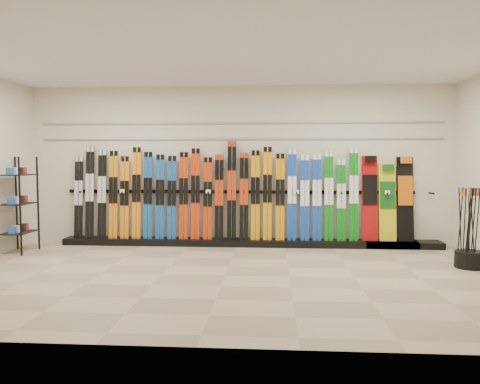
{
  "coord_description": "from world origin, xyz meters",
  "views": [
    {
      "loc": [
        0.64,
        -6.39,
        1.62
      ],
      "look_at": [
        0.14,
        1.0,
        1.1
      ],
      "focal_mm": 35.0,
      "sensor_mm": 36.0,
      "label": 1
    }
  ],
  "objects": [
    {
      "name": "floor",
      "position": [
        0.0,
        0.0,
        0.0
      ],
      "size": [
        8.0,
        8.0,
        0.0
      ],
      "primitive_type": "plane",
      "color": "gray",
      "rests_on": "ground"
    },
    {
      "name": "accessory_rack",
      "position": [
        -3.75,
        1.4,
        0.83
      ],
      "size": [
        0.4,
        0.6,
        1.67
      ],
      "primitive_type": "cube",
      "color": "black",
      "rests_on": "floor"
    },
    {
      "name": "ski_poles",
      "position": [
        3.58,
        0.73,
        0.61
      ],
      "size": [
        0.35,
        0.39,
        1.18
      ],
      "color": "black",
      "rests_on": "pole_bin"
    },
    {
      "name": "back_wall",
      "position": [
        0.0,
        2.5,
        1.5
      ],
      "size": [
        8.0,
        0.0,
        8.0
      ],
      "primitive_type": "plane",
      "rotation": [
        1.57,
        0.0,
        0.0
      ],
      "color": "beige",
      "rests_on": "floor"
    },
    {
      "name": "skis",
      "position": [
        -0.46,
        2.3,
        0.94
      ],
      "size": [
        5.37,
        0.18,
        1.84
      ],
      "color": "black",
      "rests_on": "ski_rack_base"
    },
    {
      "name": "slatwall_rail_1",
      "position": [
        0.0,
        2.48,
        2.3
      ],
      "size": [
        7.6,
        0.02,
        0.03
      ],
      "primitive_type": "cube",
      "color": "gray",
      "rests_on": "back_wall"
    },
    {
      "name": "ceiling",
      "position": [
        0.0,
        0.0,
        3.0
      ],
      "size": [
        8.0,
        8.0,
        0.0
      ],
      "primitive_type": "plane",
      "rotation": [
        3.14,
        0.0,
        0.0
      ],
      "color": "silver",
      "rests_on": "back_wall"
    },
    {
      "name": "snowboards",
      "position": [
        2.77,
        2.36,
        0.87
      ],
      "size": [
        0.93,
        0.24,
        1.57
      ],
      "color": "#990C0C",
      "rests_on": "ski_rack_base"
    },
    {
      "name": "pole_bin",
      "position": [
        3.6,
        0.72,
        0.12
      ],
      "size": [
        0.43,
        0.43,
        0.25
      ],
      "primitive_type": "cylinder",
      "color": "black",
      "rests_on": "floor"
    },
    {
      "name": "slatwall_rail_0",
      "position": [
        0.0,
        2.48,
        2.0
      ],
      "size": [
        7.6,
        0.02,
        0.03
      ],
      "primitive_type": "cube",
      "color": "gray",
      "rests_on": "back_wall"
    },
    {
      "name": "ski_rack_base",
      "position": [
        0.22,
        2.28,
        0.06
      ],
      "size": [
        8.0,
        0.4,
        0.12
      ],
      "primitive_type": "cube",
      "color": "black",
      "rests_on": "floor"
    }
  ]
}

